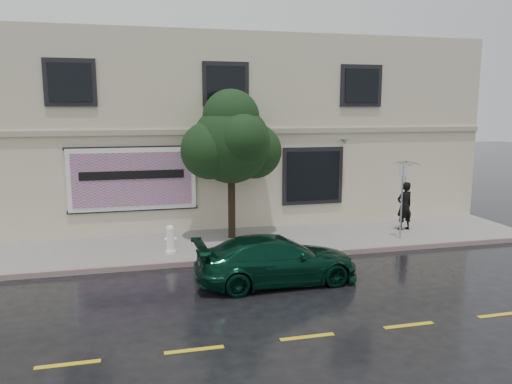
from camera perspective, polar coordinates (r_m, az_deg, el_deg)
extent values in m
plane|color=black|center=(13.24, 0.70, -9.83)|extent=(90.00, 90.00, 0.00)
cube|color=gray|center=(16.24, -2.20, -5.87)|extent=(20.00, 3.50, 0.15)
cube|color=gray|center=(14.60, -0.79, -7.65)|extent=(20.00, 0.18, 0.16)
cube|color=gold|center=(10.15, 5.88, -16.14)|extent=(19.00, 0.12, 0.01)
cube|color=beige|center=(21.34, -5.42, 7.12)|extent=(20.00, 8.00, 7.00)
cube|color=#9E9984|center=(17.35, -3.43, 6.92)|extent=(20.00, 0.12, 0.18)
cube|color=black|center=(18.35, 6.50, 1.85)|extent=(2.30, 0.10, 2.10)
cube|color=black|center=(18.30, 6.56, 1.82)|extent=(2.00, 0.05, 1.80)
cube|color=black|center=(17.10, -20.51, 11.67)|extent=(1.30, 0.05, 1.20)
cube|color=black|center=(17.29, -3.44, 12.21)|extent=(1.30, 0.05, 1.20)
cube|color=black|center=(18.86, 12.00, 11.81)|extent=(1.30, 0.05, 1.20)
cube|color=white|center=(17.18, -13.91, 1.43)|extent=(4.20, 0.06, 2.10)
cube|color=#FF3845|center=(17.14, -13.91, 1.42)|extent=(3.90, 0.04, 1.80)
cube|color=black|center=(17.38, -13.78, -1.98)|extent=(4.30, 0.10, 0.10)
cube|color=black|center=(17.10, -14.06, 4.93)|extent=(4.30, 0.10, 0.10)
cube|color=black|center=(17.09, -13.93, 1.90)|extent=(3.40, 0.02, 0.28)
imported|color=#072E1F|center=(12.76, 2.37, -7.73)|extent=(4.21, 1.96, 1.21)
imported|color=black|center=(18.28, 16.61, -1.53)|extent=(0.68, 0.51, 1.71)
imported|color=black|center=(18.09, 16.80, 2.34)|extent=(1.11, 1.11, 0.78)
cylinder|color=black|center=(16.45, -2.80, -1.48)|extent=(0.24, 0.24, 2.20)
sphere|color=black|center=(16.18, -2.86, 5.54)|extent=(2.56, 2.56, 2.56)
cylinder|color=white|center=(15.12, -9.71, -6.71)|extent=(0.33, 0.33, 0.09)
cylinder|color=white|center=(15.03, -9.75, -5.46)|extent=(0.24, 0.24, 0.60)
sphere|color=white|center=(14.95, -9.78, -4.19)|extent=(0.24, 0.24, 0.24)
cylinder|color=white|center=(15.02, -9.75, -5.36)|extent=(0.35, 0.11, 0.11)
cylinder|color=#9EA0A7|center=(16.92, 16.30, -1.02)|extent=(0.05, 0.05, 2.50)
cube|color=silver|center=(16.77, 16.46, 2.38)|extent=(0.30, 0.09, 0.40)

